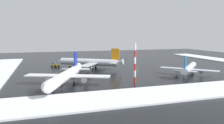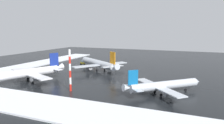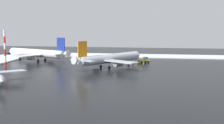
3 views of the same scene
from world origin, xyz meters
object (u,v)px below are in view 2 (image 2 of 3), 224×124
object	(u,v)px
airplane_parked_portside	(163,86)
ground_crew_mid_apron	(94,65)
ground_crew_beside_wing	(103,64)
airplane_foreground_jet	(99,64)
airplane_distant_tail	(24,73)
antenna_mast	(70,70)
pushback_tug	(83,63)

from	to	relation	value
airplane_parked_portside	ground_crew_mid_apron	distance (m)	57.48
airplane_parked_portside	ground_crew_beside_wing	bearing A→B (deg)	90.54
airplane_foreground_jet	airplane_distant_tail	size ratio (longest dim) A/B	0.92
ground_crew_beside_wing	antenna_mast	distance (m)	51.40
airplane_parked_portside	pushback_tug	bearing A→B (deg)	98.58
airplane_foreground_jet	ground_crew_mid_apron	bearing A→B (deg)	-16.10
pushback_tug	ground_crew_mid_apron	xyz separation A→B (m)	(9.69, -3.69, -0.31)
antenna_mast	ground_crew_beside_wing	bearing A→B (deg)	103.38
ground_crew_beside_wing	airplane_parked_portside	bearing A→B (deg)	18.24
airplane_foreground_jet	antenna_mast	world-z (taller)	antenna_mast
ground_crew_mid_apron	antenna_mast	bearing A→B (deg)	-115.42
airplane_parked_portside	ground_crew_beside_wing	distance (m)	58.02
airplane_foreground_jet	antenna_mast	distance (m)	38.16
antenna_mast	ground_crew_mid_apron	bearing A→B (deg)	108.19
airplane_parked_portside	antenna_mast	distance (m)	30.78
airplane_foreground_jet	pushback_tug	distance (m)	20.57
airplane_parked_portside	ground_crew_beside_wing	size ratio (longest dim) A/B	13.34
airplane_parked_portside	pushback_tug	size ratio (longest dim) A/B	4.61
airplane_distant_tail	pushback_tug	size ratio (longest dim) A/B	6.82
pushback_tug	antenna_mast	size ratio (longest dim) A/B	0.35
airplane_parked_portside	antenna_mast	size ratio (longest dim) A/B	1.61
airplane_foreground_jet	ground_crew_beside_wing	distance (m)	13.31
airplane_foreground_jet	airplane_distant_tail	distance (m)	37.23
airplane_distant_tail	ground_crew_beside_wing	xyz separation A→B (m)	(11.80, 46.34, -2.51)
airplane_distant_tail	pushback_tug	bearing A→B (deg)	-155.51
airplane_parked_portside	pushback_tug	distance (m)	67.35
pushback_tug	antenna_mast	world-z (taller)	antenna_mast
ground_crew_beside_wing	antenna_mast	world-z (taller)	antenna_mast
pushback_tug	airplane_parked_portside	bearing A→B (deg)	-166.41
airplane_foreground_jet	ground_crew_beside_wing	xyz separation A→B (m)	(-3.76, 12.52, -2.51)
pushback_tug	ground_crew_beside_wing	world-z (taller)	pushback_tug
pushback_tug	ground_crew_beside_wing	size ratio (longest dim) A/B	2.89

